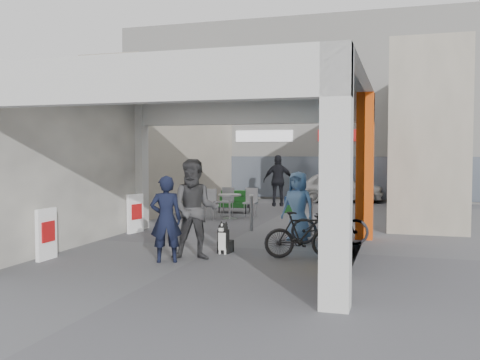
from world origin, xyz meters
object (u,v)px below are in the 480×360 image
(cafe_set, at_px, (229,207))
(produce_stand, at_px, (234,204))
(man_with_dog, at_px, (166,219))
(man_back_turned, at_px, (195,209))
(man_crates, at_px, (278,181))
(bicycle_front, at_px, (330,224))
(white_van, at_px, (338,187))
(border_collie, at_px, (224,240))
(man_elderly, at_px, (298,206))
(bicycle_rear, at_px, (303,235))

(cafe_set, height_order, produce_stand, cafe_set)
(man_with_dog, bearing_deg, cafe_set, -104.55)
(man_back_turned, xyz_separation_m, man_crates, (-0.69, 10.49, 0.01))
(bicycle_front, xyz_separation_m, white_van, (-0.98, 10.52, 0.17))
(man_with_dog, height_order, bicycle_front, man_with_dog)
(man_crates, bearing_deg, border_collie, 82.39)
(cafe_set, bearing_deg, man_with_dog, -81.95)
(cafe_set, distance_m, white_van, 7.03)
(cafe_set, height_order, bicycle_front, cafe_set)
(man_with_dog, relative_size, man_elderly, 1.01)
(cafe_set, height_order, man_crates, man_crates)
(man_elderly, bearing_deg, man_with_dog, -105.47)
(cafe_set, xyz_separation_m, produce_stand, (-0.26, 1.45, -0.03))
(man_with_dog, bearing_deg, bicycle_rear, -177.04)
(cafe_set, height_order, white_van, white_van)
(produce_stand, height_order, man_elderly, man_elderly)
(border_collie, bearing_deg, man_elderly, 64.16)
(man_crates, bearing_deg, bicycle_front, 96.66)
(man_with_dog, relative_size, white_van, 0.45)
(cafe_set, height_order, man_elderly, man_elderly)
(cafe_set, distance_m, border_collie, 5.99)
(bicycle_front, bearing_deg, border_collie, 121.07)
(man_elderly, bearing_deg, border_collie, -103.83)
(man_back_turned, bearing_deg, bicycle_front, 30.40)
(man_elderly, height_order, bicycle_rear, man_elderly)
(cafe_set, distance_m, man_with_dog, 6.97)
(border_collie, distance_m, bicycle_rear, 1.65)
(border_collie, relative_size, white_van, 0.18)
(produce_stand, relative_size, man_back_turned, 0.59)
(border_collie, xyz_separation_m, man_crates, (-1.03, 9.74, 0.72))
(man_crates, height_order, white_van, man_crates)
(bicycle_front, bearing_deg, man_crates, 10.46)
(man_crates, bearing_deg, cafe_set, 66.18)
(man_elderly, bearing_deg, bicycle_front, -8.07)
(produce_stand, bearing_deg, man_elderly, -37.25)
(bicycle_rear, bearing_deg, bicycle_front, -31.49)
(bicycle_rear, bearing_deg, produce_stand, 5.93)
(man_with_dog, relative_size, man_crates, 0.83)
(cafe_set, bearing_deg, man_crates, 79.84)
(man_back_turned, xyz_separation_m, bicycle_front, (2.29, 2.44, -0.52))
(cafe_set, height_order, man_with_dog, man_with_dog)
(man_back_turned, height_order, bicycle_front, man_back_turned)
(border_collie, distance_m, man_crates, 9.82)
(man_crates, relative_size, white_van, 0.54)
(man_back_turned, bearing_deg, man_crates, 77.39)
(man_back_turned, distance_m, bicycle_front, 3.39)
(produce_stand, relative_size, bicycle_rear, 0.75)
(man_with_dog, height_order, bicycle_rear, man_with_dog)
(produce_stand, xyz_separation_m, man_with_dog, (1.24, -8.33, 0.52))
(man_back_turned, xyz_separation_m, white_van, (1.31, 12.96, -0.35))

